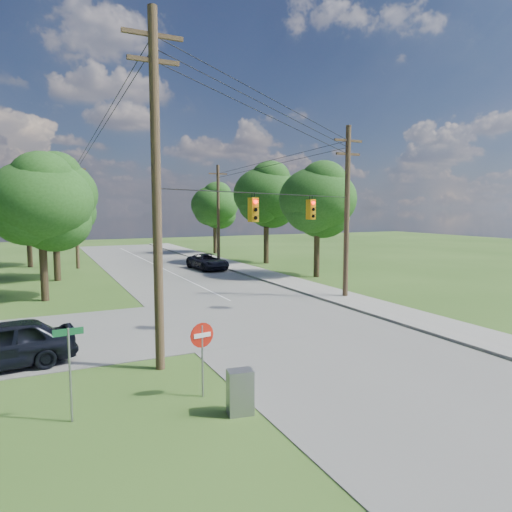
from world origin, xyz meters
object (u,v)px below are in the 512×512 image
pole_sw (156,188)px  pole_ne (347,209)px  pole_north_w (76,213)px  do_not_enter_sign (202,343)px  car_main_north (208,262)px  control_cabinet (240,392)px  pole_north_e (218,212)px  car_cross_dark (0,345)px

pole_sw → pole_ne: size_ratio=1.14×
pole_ne → pole_north_w: bearing=122.3°
pole_north_w → do_not_enter_sign: (0.96, -32.48, -3.49)m
car_main_north → control_cabinet: (-9.00, -27.87, -0.13)m
pole_north_e → pole_north_w: (-13.90, 0.00, 0.00)m
pole_ne → do_not_enter_sign: 17.09m
pole_north_w → control_cabinet: size_ratio=8.20×
do_not_enter_sign → pole_sw: bearing=92.3°
do_not_enter_sign → car_cross_dark: bearing=128.3°
pole_north_e → pole_north_w: size_ratio=1.00×
pole_ne → pole_north_e: bearing=90.0°
do_not_enter_sign → car_main_north: bearing=61.5°
pole_north_w → car_main_north: bearing=-30.3°
car_main_north → pole_north_w: bearing=144.2°
pole_north_w → control_cabinet: pole_north_w is taller
pole_north_w → control_cabinet: (1.50, -34.00, -4.52)m
pole_north_e → do_not_enter_sign: 35.13m
pole_sw → pole_north_w: pole_sw is taller
pole_sw → pole_ne: 15.51m
pole_north_w → car_main_north: 12.93m
car_main_north → control_cabinet: bearing=-113.4°
pole_north_e → car_main_north: (-3.40, -6.13, -4.39)m
car_main_north → do_not_enter_sign: (-9.54, -26.34, 0.90)m
pole_ne → pole_north_w: pole_ne is taller
car_cross_dark → control_cabinet: (6.09, -6.70, -0.26)m
pole_sw → pole_north_e: (13.50, 29.60, -1.10)m
pole_sw → pole_ne: bearing=29.4°
pole_north_w → car_main_north: (10.50, -6.13, -4.39)m
pole_north_e → control_cabinet: (-12.40, -34.00, -4.52)m
car_cross_dark → do_not_enter_sign: 7.63m
control_cabinet → do_not_enter_sign: (-0.54, 1.52, 1.03)m
pole_sw → pole_north_w: (-0.40, 29.60, -1.10)m
pole_sw → car_main_north: (10.10, 23.47, -5.49)m
pole_north_w → car_main_north: pole_north_w is taller
pole_sw → pole_north_e: size_ratio=1.20×
pole_sw → car_cross_dark: bearing=155.2°
pole_north_e → do_not_enter_sign: size_ratio=4.48×
pole_sw → pole_north_w: 29.62m
pole_north_w → do_not_enter_sign: 32.68m
pole_sw → car_main_north: pole_sw is taller
pole_ne → pole_north_w: size_ratio=1.05×
pole_sw → car_cross_dark: (-4.99, 2.30, -5.36)m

